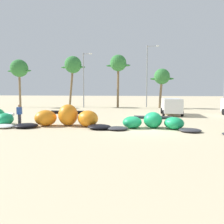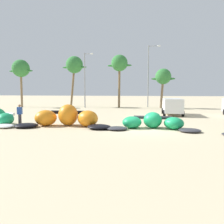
% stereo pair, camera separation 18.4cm
% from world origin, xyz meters
% --- Properties ---
extents(ground_plane, '(260.00, 260.00, 0.00)m').
position_xyz_m(ground_plane, '(0.00, 0.00, 0.00)').
color(ground_plane, beige).
extents(kite_left, '(7.44, 3.66, 1.63)m').
position_xyz_m(kite_left, '(-5.90, 0.46, 0.63)').
color(kite_left, black).
rests_on(kite_left, ground).
extents(kite_left_of_center, '(6.56, 3.00, 1.15)m').
position_xyz_m(kite_left_of_center, '(0.51, 0.52, 0.44)').
color(kite_left_of_center, '#333338').
rests_on(kite_left_of_center, ground).
extents(parked_car_second, '(2.32, 4.84, 1.84)m').
position_xyz_m(parked_car_second, '(2.32, 10.98, 1.09)').
color(parked_car_second, white).
rests_on(parked_car_second, ground).
extents(person_near_kites, '(0.36, 0.24, 1.62)m').
position_xyz_m(person_near_kites, '(-9.68, 0.24, 0.82)').
color(person_near_kites, '#383842').
rests_on(person_near_kites, ground).
extents(palm_leftmost, '(4.40, 2.93, 8.00)m').
position_xyz_m(palm_leftmost, '(-22.19, 20.14, 6.41)').
color(palm_leftmost, '#7F6647').
rests_on(palm_leftmost, ground).
extents(palm_left, '(4.41, 2.94, 8.73)m').
position_xyz_m(palm_left, '(-13.72, 23.00, 7.12)').
color(palm_left, brown).
rests_on(palm_left, ground).
extents(palm_left_of_gap, '(4.03, 2.69, 8.62)m').
position_xyz_m(palm_left_of_gap, '(-5.67, 22.34, 7.10)').
color(palm_left_of_gap, brown).
rests_on(palm_left_of_gap, ground).
extents(palm_center_left, '(3.73, 2.49, 6.26)m').
position_xyz_m(palm_center_left, '(1.37, 22.42, 4.90)').
color(palm_center_left, '#7F6647').
rests_on(palm_center_left, ground).
extents(lamppost_west, '(1.60, 0.24, 8.82)m').
position_xyz_m(lamppost_west, '(-11.01, 20.79, 4.93)').
color(lamppost_west, gray).
rests_on(lamppost_west, ground).
extents(lamppost_west_center, '(2.08, 0.24, 10.27)m').
position_xyz_m(lamppost_west_center, '(-0.93, 24.08, 5.72)').
color(lamppost_west_center, gray).
rests_on(lamppost_west_center, ground).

